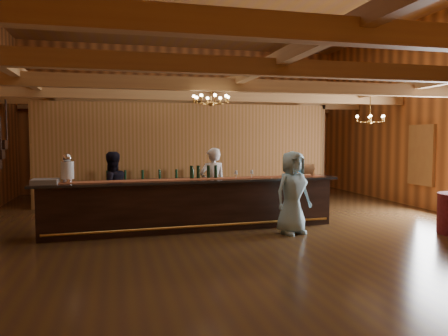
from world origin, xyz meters
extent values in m
plane|color=#402917|center=(0.00, 0.00, 0.00)|extent=(14.00, 14.00, 0.00)
cube|color=#C16E31|center=(0.00, 7.00, 2.75)|extent=(12.00, 0.10, 5.50)
cube|color=#A3773D|center=(0.00, -5.50, 3.20)|extent=(11.90, 0.20, 0.28)
cube|color=#A3773D|center=(0.00, -3.00, 3.20)|extent=(11.90, 0.20, 0.28)
cube|color=#A3773D|center=(0.00, -0.50, 3.20)|extent=(11.90, 0.20, 0.28)
cube|color=#A3773D|center=(0.00, 2.00, 3.20)|extent=(11.90, 0.20, 0.28)
cube|color=#A3773D|center=(0.00, 4.50, 3.20)|extent=(11.90, 0.20, 0.28)
cube|color=#A3773D|center=(0.00, 6.80, 3.20)|extent=(11.90, 0.20, 0.28)
cube|color=#A3773D|center=(-4.50, 0.00, 3.34)|extent=(0.18, 13.90, 0.22)
cube|color=#A3773D|center=(0.00, 0.00, 3.34)|extent=(0.18, 13.90, 0.22)
cube|color=#A3773D|center=(4.50, 0.00, 3.34)|extent=(0.18, 13.90, 0.22)
cube|color=#A3773D|center=(-4.50, 4.50, 1.60)|extent=(0.20, 0.20, 3.20)
cube|color=#A3773D|center=(4.50, 4.50, 1.60)|extent=(0.20, 0.20, 3.20)
cube|color=brown|center=(-0.50, 3.50, 1.55)|extent=(9.00, 0.18, 3.10)
cube|color=white|center=(5.95, 1.00, 1.55)|extent=(0.12, 1.05, 1.75)
cube|color=black|center=(1.00, 5.50, 0.55)|extent=(1.20, 0.60, 1.10)
cube|color=brown|center=(-2.00, 5.50, 0.50)|extent=(1.00, 0.60, 1.00)
cube|color=black|center=(-0.98, -0.35, 0.54)|extent=(6.47, 1.04, 1.07)
cube|color=black|center=(-0.98, -0.35, 1.10)|extent=(6.79, 1.19, 0.05)
cube|color=maroon|center=(-0.98, -0.35, 1.13)|extent=(6.34, 0.76, 0.01)
cylinder|color=gold|center=(-0.98, -0.78, 0.16)|extent=(6.22, 0.38, 0.05)
cylinder|color=silver|center=(-3.61, -0.43, 1.17)|extent=(0.18, 0.18, 0.08)
cylinder|color=silver|center=(-3.61, -0.43, 1.39)|extent=(0.26, 0.26, 0.36)
sphere|color=silver|center=(-3.61, -0.43, 1.64)|extent=(0.18, 0.18, 0.18)
cube|color=gray|center=(-4.02, -0.56, 1.18)|extent=(0.50, 0.50, 0.10)
cube|color=brown|center=(1.65, -0.26, 1.28)|extent=(0.06, 0.06, 0.30)
cube|color=brown|center=(1.93, -0.26, 1.28)|extent=(0.06, 0.06, 0.30)
cylinder|color=brown|center=(1.79, -0.26, 1.31)|extent=(0.24, 0.24, 0.24)
cylinder|color=black|center=(-1.00, -0.22, 1.28)|extent=(0.07, 0.07, 0.30)
cylinder|color=black|center=(-0.84, -0.21, 1.28)|extent=(0.07, 0.07, 0.30)
cylinder|color=black|center=(-0.61, -0.20, 1.28)|extent=(0.07, 0.07, 0.30)
cylinder|color=black|center=(-0.43, -0.19, 1.28)|extent=(0.07, 0.07, 0.30)
cube|color=black|center=(-1.63, 3.21, 0.41)|extent=(2.95, 0.93, 0.82)
cylinder|color=gold|center=(-0.60, -0.49, 3.00)|extent=(0.02, 0.02, 0.41)
sphere|color=gold|center=(-0.60, -0.49, 2.79)|extent=(0.12, 0.12, 0.12)
torus|color=gold|center=(-0.60, -0.49, 2.89)|extent=(0.80, 0.80, 0.04)
cylinder|color=gold|center=(3.99, 0.61, 2.83)|extent=(0.02, 0.02, 0.73)
sphere|color=gold|center=(3.99, 0.61, 2.47)|extent=(0.12, 0.12, 0.12)
torus|color=gold|center=(3.99, 0.61, 2.57)|extent=(0.80, 0.80, 0.04)
imported|color=silver|center=(-0.37, 0.44, 0.90)|extent=(0.72, 0.53, 1.81)
imported|color=black|center=(-2.75, 0.41, 0.87)|extent=(1.03, 0.94, 1.73)
imported|color=#90C5D9|center=(1.00, -1.26, 0.88)|extent=(0.99, 0.79, 1.77)
imported|color=#2C491F|center=(3.23, 3.78, 0.61)|extent=(0.79, 0.69, 1.23)
camera|label=1|loc=(-2.64, -9.85, 2.05)|focal=35.00mm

